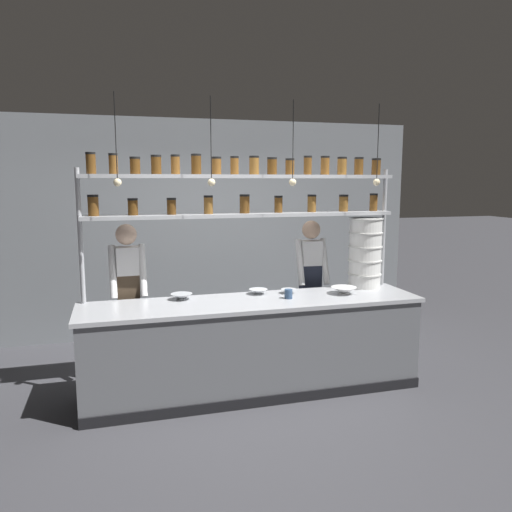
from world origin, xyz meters
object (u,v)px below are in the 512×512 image
object	(u,v)px
prep_bowl_center_back	(258,292)
prep_bowl_near_right	(182,297)
chef_left	(128,293)
container_stack	(365,253)
prep_bowl_near_left	(344,291)
prep_bowl_center_front	(289,291)
spice_shelf_unit	(245,196)
chef_center	(310,281)
serving_cup_front	(288,294)

from	to	relation	value
prep_bowl_center_back	prep_bowl_near_right	size ratio (longest dim) A/B	0.90
chef_left	prep_bowl_center_back	xyz separation A→B (m)	(1.28, -0.31, 0.00)
container_stack	prep_bowl_near_left	distance (m)	0.56
prep_bowl_near_left	prep_bowl_center_back	size ratio (longest dim) A/B	1.37
chef_left	prep_bowl_center_front	world-z (taller)	chef_left
spice_shelf_unit	prep_bowl_center_front	xyz separation A→B (m)	(0.43, -0.13, -0.97)
prep_bowl_near_right	spice_shelf_unit	bearing A→B (deg)	8.92
prep_bowl_center_back	prep_bowl_near_right	world-z (taller)	prep_bowl_near_right
chef_left	prep_bowl_near_left	xyz separation A→B (m)	(2.12, -0.53, 0.01)
container_stack	prep_bowl_near_right	xyz separation A→B (m)	(-1.99, -0.04, -0.35)
chef_center	serving_cup_front	bearing A→B (deg)	-123.03
spice_shelf_unit	prep_bowl_near_right	size ratio (longest dim) A/B	15.04
prep_bowl_near_left	prep_bowl_near_right	bearing A→B (deg)	172.70
prep_bowl_center_back	serving_cup_front	distance (m)	0.35
spice_shelf_unit	prep_bowl_near_right	world-z (taller)	spice_shelf_unit
prep_bowl_near_left	prep_bowl_center_front	xyz separation A→B (m)	(-0.53, 0.18, -0.01)
prep_bowl_center_front	prep_bowl_near_right	xyz separation A→B (m)	(-1.10, 0.03, 0.01)
prep_bowl_near_left	prep_bowl_center_front	distance (m)	0.56
chef_left	serving_cup_front	size ratio (longest dim) A/B	17.83
chef_left	spice_shelf_unit	bearing A→B (deg)	-13.06
prep_bowl_center_front	serving_cup_front	bearing A→B (deg)	-110.36
chef_left	serving_cup_front	bearing A→B (deg)	-22.91
chef_left	prep_bowl_near_right	size ratio (longest dim) A/B	7.74
spice_shelf_unit	prep_bowl_near_right	distance (m)	1.18
serving_cup_front	chef_center	bearing A→B (deg)	53.14
chef_left	prep_bowl_near_left	world-z (taller)	chef_left
spice_shelf_unit	chef_center	world-z (taller)	spice_shelf_unit
prep_bowl_near_left	prep_bowl_center_front	size ratio (longest dim) A/B	1.62
container_stack	serving_cup_front	distance (m)	1.07
prep_bowl_center_front	prep_bowl_center_back	size ratio (longest dim) A/B	0.85
spice_shelf_unit	prep_bowl_center_back	size ratio (longest dim) A/B	16.68
chef_center	prep_bowl_center_front	distance (m)	0.63
spice_shelf_unit	container_stack	xyz separation A→B (m)	(1.33, -0.06, -0.61)
chef_left	container_stack	size ratio (longest dim) A/B	2.18
chef_left	container_stack	xyz separation A→B (m)	(2.49, -0.28, 0.35)
spice_shelf_unit	chef_left	size ratio (longest dim) A/B	1.94
prep_bowl_near_left	serving_cup_front	size ratio (longest dim) A/B	2.84
chef_left	prep_bowl_center_back	world-z (taller)	chef_left
prep_bowl_near_left	prep_bowl_center_front	world-z (taller)	prep_bowl_near_left
spice_shelf_unit	chef_left	world-z (taller)	spice_shelf_unit
serving_cup_front	prep_bowl_near_right	bearing A→B (deg)	166.55
chef_center	prep_bowl_center_front	bearing A→B (deg)	-129.02
prep_bowl_center_back	serving_cup_front	bearing A→B (deg)	-48.38
serving_cup_front	spice_shelf_unit	bearing A→B (deg)	135.25
prep_bowl_near_right	serving_cup_front	world-z (taller)	serving_cup_front
chef_center	prep_bowl_near_left	world-z (taller)	chef_center
chef_center	prep_bowl_center_front	world-z (taller)	chef_center
container_stack	prep_bowl_center_back	world-z (taller)	container_stack
chef_left	prep_bowl_center_front	size ratio (longest dim) A/B	10.14
chef_center	prep_bowl_near_left	distance (m)	0.65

